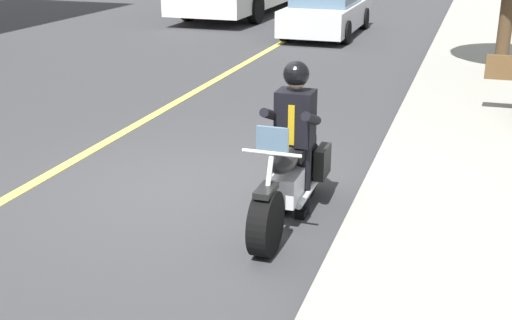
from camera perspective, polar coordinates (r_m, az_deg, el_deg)
name	(u,v)px	position (r m, az deg, el deg)	size (l,w,h in m)	color
ground_plane	(192,191)	(8.10, -5.59, -2.71)	(80.00, 80.00, 0.00)	#333335
lane_center_stripe	(53,172)	(9.06, -17.22, -1.01)	(60.00, 0.16, 0.01)	#E5DB4C
motorcycle_main	(289,181)	(7.15, 2.93, -1.88)	(2.21, 0.60, 1.26)	black
rider_main	(295,125)	(7.13, 3.40, 3.03)	(0.62, 0.54, 1.74)	black
car_silver	(327,11)	(19.71, 6.18, 12.76)	(4.60, 1.92, 1.40)	silver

